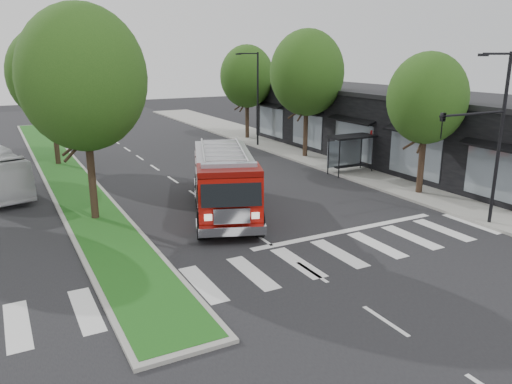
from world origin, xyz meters
TOP-DOWN VIEW (x-y plane):
  - ground at (0.00, 0.00)m, footprint 140.00×140.00m
  - sidewalk_right at (12.50, 10.00)m, footprint 5.00×80.00m
  - median at (-6.00, 18.00)m, footprint 3.00×50.00m
  - storefront_row at (17.00, 10.00)m, footprint 8.00×30.00m
  - bus_shelter at (11.20, 8.15)m, footprint 3.20×1.60m
  - tree_right_near at (11.50, 2.00)m, footprint 4.40×4.40m
  - tree_right_mid at (11.50, 14.00)m, footprint 5.60×5.60m
  - tree_right_far at (11.50, 24.00)m, footprint 5.00×5.00m
  - tree_median_near at (-6.00, 6.00)m, footprint 5.80×5.80m
  - tree_median_far at (-6.00, 20.00)m, footprint 5.60×5.60m
  - streetlight_right_near at (9.61, -3.50)m, footprint 4.08×0.22m
  - streetlight_right_far at (10.35, 20.00)m, footprint 2.11×0.20m
  - fire_engine at (0.16, 4.22)m, footprint 6.03×9.99m

SIDE VIEW (x-z plane):
  - ground at x=0.00m, z-range 0.00..0.00m
  - sidewalk_right at x=12.50m, z-range 0.00..0.15m
  - median at x=-6.00m, z-range 0.00..0.16m
  - fire_engine at x=0.16m, z-range -0.07..3.26m
  - bus_shelter at x=11.20m, z-range 0.73..3.34m
  - storefront_row at x=17.00m, z-range 0.00..5.00m
  - streetlight_right_far at x=10.35m, z-range 0.48..8.48m
  - streetlight_right_near at x=9.61m, z-range 0.67..8.67m
  - tree_right_near at x=11.50m, z-range 1.48..9.53m
  - tree_right_far at x=11.50m, z-range 1.47..10.20m
  - tree_right_mid at x=11.50m, z-range 1.63..11.35m
  - tree_median_far at x=-6.00m, z-range 1.63..11.35m
  - tree_median_near at x=-6.00m, z-range 1.73..11.89m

